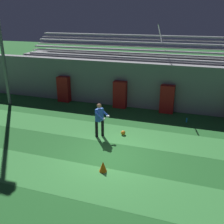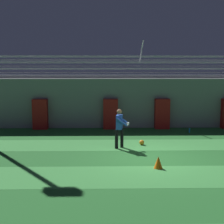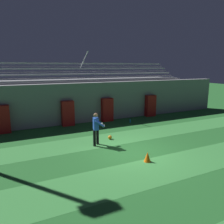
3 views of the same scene
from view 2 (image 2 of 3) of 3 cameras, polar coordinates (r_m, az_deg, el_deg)
name	(u,v)px [view 2 (image 2 of 3)]	position (r m, az deg, el deg)	size (l,w,h in m)	color
ground_plane	(151,159)	(11.91, 7.24, -8.47)	(80.00, 80.00, 0.00)	#236028
turf_stripe_mid	(160,176)	(10.11, 8.84, -11.50)	(28.00, 2.04, 0.01)	#38843D
turf_stripe_far	(144,145)	(13.98, 5.95, -5.98)	(28.00, 2.04, 0.01)	#38843D
back_wall	(136,103)	(17.99, 4.32, 1.67)	(24.00, 0.60, 2.80)	gray
padding_pillar_gate_left	(111,114)	(17.44, -0.28, -0.36)	(0.81, 0.44, 1.68)	maroon
padding_pillar_gate_right	(162,114)	(17.72, 9.14, -0.33)	(0.81, 0.44, 1.68)	maroon
padding_pillar_far_left	(40,114)	(17.82, -12.98, -0.39)	(0.81, 0.44, 1.68)	maroon
bleacher_stand	(133,98)	(19.96, 3.78, 2.57)	(18.00, 3.35, 5.03)	gray
goalkeeper	(120,126)	(13.16, 1.41, -2.57)	(0.63, 0.64, 1.67)	black
soccer_ball	(142,142)	(13.93, 5.46, -5.57)	(0.22, 0.22, 0.22)	orange
traffic_cone	(158,162)	(10.78, 8.46, -9.09)	(0.30, 0.30, 0.42)	orange
water_bottle	(189,130)	(17.00, 13.97, -3.28)	(0.07, 0.07, 0.24)	#1E8CD8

